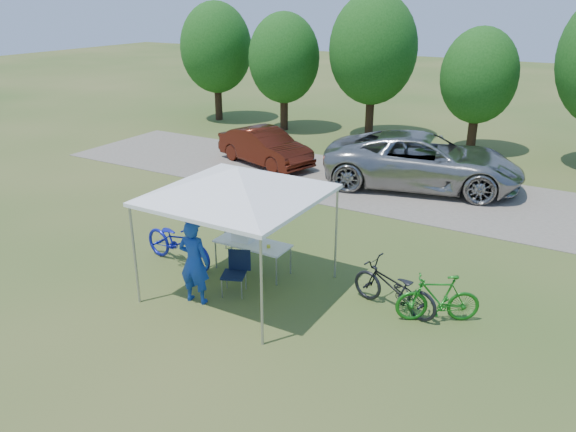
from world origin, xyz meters
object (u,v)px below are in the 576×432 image
folding_table (252,244)px  folding_chair (236,268)px  bike_blue (178,242)px  bike_green (438,298)px  minivan (423,161)px  sedan (265,147)px  cyclist (194,262)px  bike_dark (394,288)px  cooler (243,233)px

folding_table → folding_chair: bearing=-76.4°
bike_blue → bike_green: 5.96m
bike_blue → minivan: size_ratio=0.33×
sedan → bike_blue: bearing=-143.8°
cyclist → bike_green: (4.48, 1.75, -0.41)m
folding_chair → minivan: 8.88m
bike_dark → sedan: sedan is taller
cooler → bike_green: (4.47, 0.03, -0.40)m
folding_chair → sedan: sedan is taller
cyclist → bike_blue: 1.90m
cyclist → sedan: bearing=-74.4°
folding_table → cooler: size_ratio=3.61×
cooler → cyclist: 1.72m
bike_green → sedan: sedan is taller
bike_blue → cooler: bearing=-61.5°
cyclist → minivan: 9.69m
cyclist → bike_blue: cyclist is taller
folding_chair → bike_blue: bearing=145.7°
folding_table → bike_blue: bike_blue is taller
cooler → bike_green: size_ratio=0.30×
bike_dark → folding_chair: bearing=-61.3°
minivan → folding_table: bearing=156.2°
bike_green → bike_dark: bearing=-116.7°
folding_chair → sedan: bearing=96.5°
folding_table → bike_dark: (3.36, -0.01, -0.17)m
folding_chair → bike_dark: 3.26m
bike_blue → bike_dark: size_ratio=1.11×
bike_green → folding_table: bearing=-118.9°
cooler → bike_dark: bearing=-0.2°
folding_table → bike_dark: bike_dark is taller
cyclist → bike_blue: (-1.45, 1.17, -0.35)m
bike_green → minivan: 8.29m
folding_table → cyclist: bearing=-98.5°
folding_table → minivan: 7.96m
cooler → cyclist: size_ratio=0.27×
bike_blue → bike_dark: bearing=-76.1°
bike_blue → bike_dark: (5.06, 0.54, -0.05)m
sedan → cooler: bearing=-133.3°
folding_chair → cooler: size_ratio=1.94×
minivan → bike_green: bearing=-173.7°
bike_dark → sedan: size_ratio=0.47×
folding_table → sedan: 8.67m
folding_chair → folding_table: bearing=81.4°
cooler → minivan: (1.68, 7.82, 0.01)m
bike_green → sedan: size_ratio=0.40×
folding_chair → bike_green: size_ratio=0.57×
folding_table → bike_blue: bearing=-162.1°
sedan → folding_table: bearing=-131.9°
bike_dark → minivan: size_ratio=0.30×
bike_blue → cyclist: bearing=-121.2°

